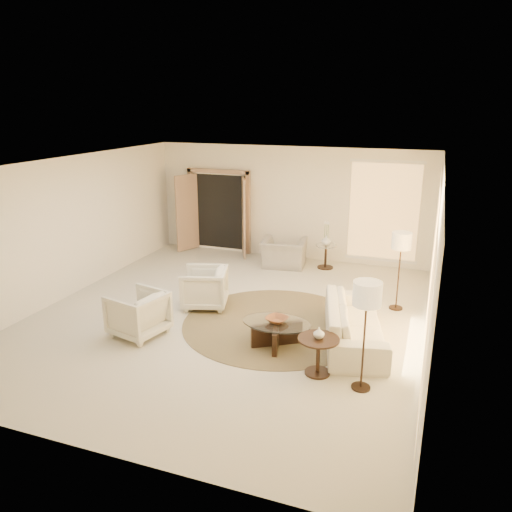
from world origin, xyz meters
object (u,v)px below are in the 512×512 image
(end_table, at_px, (318,349))
(end_vase, at_px, (319,333))
(sofa, at_px, (354,323))
(armchair_left, at_px, (204,286))
(floor_lamp_near, at_px, (401,244))
(side_vase, at_px, (326,240))
(bowl, at_px, (277,320))
(accent_chair, at_px, (284,249))
(floor_lamp_far, at_px, (367,299))
(side_table, at_px, (326,254))
(armchair_right, at_px, (138,312))
(coffee_table, at_px, (277,331))

(end_table, xyz_separation_m, end_vase, (0.00, 0.00, 0.26))
(sofa, bearing_deg, armchair_left, 67.03)
(floor_lamp_near, bearing_deg, sofa, -108.13)
(end_table, xyz_separation_m, side_vase, (-0.95, 4.85, 0.30))
(armchair_left, distance_m, end_table, 3.15)
(end_table, xyz_separation_m, bowl, (-0.83, 0.64, 0.07))
(bowl, bearing_deg, accent_chair, 105.26)
(end_table, relative_size, floor_lamp_far, 0.38)
(bowl, bearing_deg, end_table, -37.42)
(accent_chair, relative_size, floor_lamp_far, 0.65)
(side_table, bearing_deg, end_table, -78.94)
(end_table, relative_size, end_vase, 3.59)
(sofa, height_order, armchair_right, armchair_right)
(sofa, relative_size, floor_lamp_near, 1.51)
(floor_lamp_far, bearing_deg, end_vase, 164.68)
(accent_chair, relative_size, end_vase, 6.13)
(side_table, bearing_deg, bowl, -88.45)
(armchair_right, bearing_deg, end_vase, 99.35)
(accent_chair, xyz_separation_m, end_vase, (1.92, -4.62, 0.20))
(accent_chair, xyz_separation_m, side_vase, (0.97, 0.23, 0.24))
(sofa, xyz_separation_m, side_vase, (-1.27, 3.63, 0.35))
(armchair_left, xyz_separation_m, bowl, (1.81, -1.08, 0.03))
(side_vase, bearing_deg, bowl, -88.45)
(side_table, bearing_deg, armchair_right, -115.70)
(accent_chair, distance_m, end_vase, 5.00)
(accent_chair, xyz_separation_m, side_table, (0.97, 0.23, -0.10))
(end_table, distance_m, bowl, 1.05)
(coffee_table, bearing_deg, armchair_left, 149.19)
(sofa, xyz_separation_m, side_table, (-1.27, 3.63, 0.01))
(coffee_table, bearing_deg, floor_lamp_near, 52.78)
(floor_lamp_far, xyz_separation_m, bowl, (-1.49, 0.82, -0.88))
(armchair_right, xyz_separation_m, end_vase, (3.17, -0.22, 0.23))
(armchair_left, relative_size, bowl, 2.46)
(armchair_left, bearing_deg, sofa, 63.59)
(armchair_right, distance_m, floor_lamp_near, 4.91)
(side_table, bearing_deg, accent_chair, -166.68)
(sofa, relative_size, accent_chair, 2.23)
(sofa, xyz_separation_m, bowl, (-1.16, -0.58, 0.12))
(armchair_left, height_order, floor_lamp_far, floor_lamp_far)
(accent_chair, relative_size, side_vase, 4.37)
(floor_lamp_far, bearing_deg, side_vase, 107.73)
(side_table, relative_size, floor_lamp_near, 0.38)
(armchair_left, distance_m, bowl, 2.11)
(end_table, bearing_deg, side_vase, 101.06)
(armchair_left, distance_m, floor_lamp_near, 3.80)
(sofa, distance_m, accent_chair, 4.07)
(bowl, bearing_deg, end_vase, -37.42)
(armchair_left, bearing_deg, floor_lamp_far, 43.30)
(side_table, xyz_separation_m, floor_lamp_far, (1.61, -5.03, 0.99))
(side_vase, bearing_deg, floor_lamp_far, -72.27)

